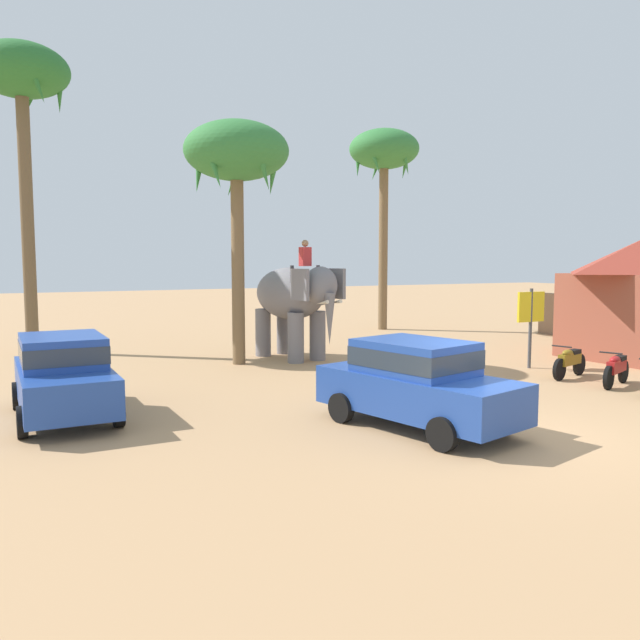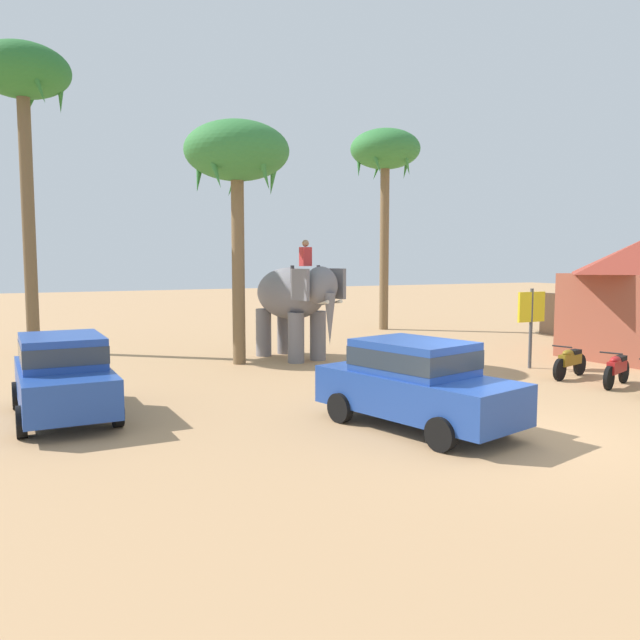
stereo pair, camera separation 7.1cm
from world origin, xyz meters
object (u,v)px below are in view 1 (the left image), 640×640
Objects in this scene: motorcycle_far_in_row at (570,361)px; signboard_yellow at (531,312)px; palm_tree_near_hut at (21,83)px; motorcycle_fourth_in_row at (616,368)px; car_parked_far_side at (63,373)px; car_sedan_foreground at (417,380)px; palm_tree_behind_elephant at (384,156)px; palm_tree_left_of_road at (237,157)px; elephant_with_mahout at (294,299)px.

motorcycle_far_in_row is 2.08m from signboard_yellow.
motorcycle_fourth_in_row is at bearing -45.28° from palm_tree_near_hut.
signboard_yellow reaches higher than car_parked_far_side.
car_parked_far_side is 2.36× the size of motorcycle_far_in_row.
car_sedan_foreground reaches higher than motorcycle_fourth_in_row.
signboard_yellow reaches higher than motorcycle_fourth_in_row.
palm_tree_near_hut is (-13.09, 11.98, 8.76)m from motorcycle_far_in_row.
palm_tree_behind_elephant is at bearing 80.98° from signboard_yellow.
elephant_with_mahout is at bearing 4.82° from palm_tree_left_of_road.
signboard_yellow is at bearing -40.54° from elephant_with_mahout.
car_sedan_foreground is at bearing -171.40° from motorcycle_fourth_in_row.
palm_tree_left_of_road is (-1.97, -0.17, 4.37)m from elephant_with_mahout.
signboard_yellow is (7.58, -4.63, -4.67)m from palm_tree_left_of_road.
motorcycle_far_in_row is (5.44, -6.47, -1.53)m from elephant_with_mahout.
signboard_yellow is (5.61, -4.80, -0.30)m from elephant_with_mahout.
car_sedan_foreground is 0.42× the size of palm_tree_near_hut.
elephant_with_mahout reaches higher than signboard_yellow.
motorcycle_fourth_in_row is at bearing -54.60° from elephant_with_mahout.
palm_tree_near_hut is 4.40× the size of signboard_yellow.
palm_tree_near_hut is (-0.20, 10.50, 8.30)m from car_parked_far_side.
palm_tree_near_hut reaches higher than signboard_yellow.
palm_tree_near_hut is 8.53m from palm_tree_left_of_road.
palm_tree_behind_elephant is 11.47m from palm_tree_left_of_road.
motorcycle_fourth_in_row and motorcycle_far_in_row have the same top height.
car_sedan_foreground is at bearing -86.28° from palm_tree_left_of_road.
motorcycle_far_in_row is 0.23× the size of palm_tree_left_of_road.
palm_tree_behind_elephant reaches higher than signboard_yellow.
palm_tree_near_hut reaches higher than car_parked_far_side.
palm_tree_behind_elephant is at bearing 82.79° from motorcycle_fourth_in_row.
car_sedan_foreground is 2.57× the size of motorcycle_fourth_in_row.
elephant_with_mahout reaches higher than motorcycle_fourth_in_row.
palm_tree_left_of_road is (-9.34, -6.45, -1.63)m from palm_tree_behind_elephant.
motorcycle_far_in_row is at bearing -6.55° from car_parked_far_side.
car_sedan_foreground is at bearing -32.93° from car_parked_far_side.
car_parked_far_side is at bearing 167.61° from motorcycle_fourth_in_row.
motorcycle_fourth_in_row is 0.98× the size of motorcycle_far_in_row.
palm_tree_behind_elephant is at bearing 37.27° from car_parked_far_side.
car_parked_far_side is 19.92m from palm_tree_behind_elephant.
signboard_yellow is (0.17, 1.67, 1.22)m from motorcycle_far_in_row.
motorcycle_far_in_row is (-0.14, 1.38, 0.00)m from motorcycle_fourth_in_row.
elephant_with_mahout reaches higher than car_parked_far_side.
elephant_with_mahout is 0.44× the size of palm_tree_behind_elephant.
palm_tree_near_hut is at bearing 91.10° from car_parked_far_side.
motorcycle_fourth_in_row is at bearing -84.04° from motorcycle_far_in_row.
car_parked_far_side is 2.41× the size of motorcycle_fourth_in_row.
palm_tree_left_of_road is at bearing -44.99° from palm_tree_near_hut.
motorcycle_far_in_row is at bearing 19.62° from car_sedan_foreground.
car_sedan_foreground is at bearing -98.95° from elephant_with_mahout.
motorcycle_fourth_in_row is at bearing -97.21° from palm_tree_behind_elephant.
palm_tree_near_hut is at bearing 135.01° from palm_tree_left_of_road.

